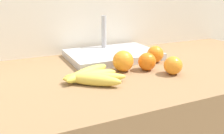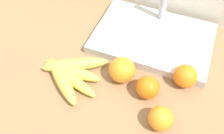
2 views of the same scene
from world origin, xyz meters
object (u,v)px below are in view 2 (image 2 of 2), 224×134
(orange_front, at_px, (185,76))
(sink_basin, at_px, (153,37))
(banana_bunch, at_px, (70,73))
(orange_back_left, at_px, (161,118))
(orange_center, at_px, (148,87))
(orange_far_right, at_px, (122,70))

(orange_front, distance_m, sink_basin, 0.20)
(banana_bunch, distance_m, orange_back_left, 0.31)
(banana_bunch, relative_size, sink_basin, 0.54)
(banana_bunch, distance_m, sink_basin, 0.32)
(orange_back_left, height_order, sink_basin, sink_basin)
(orange_center, bearing_deg, banana_bunch, -173.61)
(orange_center, distance_m, sink_basin, 0.23)
(orange_front, bearing_deg, banana_bunch, -162.25)
(orange_center, xyz_separation_m, orange_far_right, (-0.09, 0.03, 0.01))
(orange_back_left, bearing_deg, orange_center, 126.41)
(banana_bunch, relative_size, orange_far_right, 2.67)
(orange_center, bearing_deg, orange_front, 40.63)
(banana_bunch, xyz_separation_m, sink_basin, (0.20, 0.25, -0.00))
(orange_back_left, bearing_deg, banana_bunch, 169.64)
(orange_center, bearing_deg, sink_basin, 101.19)
(orange_front, height_order, orange_back_left, orange_front)
(orange_front, xyz_separation_m, sink_basin, (-0.14, 0.14, -0.02))
(orange_front, bearing_deg, sink_basin, 133.86)
(banana_bunch, bearing_deg, orange_center, 6.39)
(sink_basin, bearing_deg, orange_front, -46.14)
(orange_center, distance_m, orange_back_left, 0.10)
(orange_center, height_order, orange_front, orange_front)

